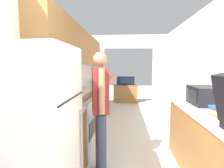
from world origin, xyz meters
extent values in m
cube|color=white|center=(-1.30, 1.97, 1.25)|extent=(0.06, 7.53, 2.50)
cube|color=#9E6B38|center=(-1.11, 2.97, 1.86)|extent=(0.32, 3.97, 0.71)
cube|color=white|center=(1.30, 1.97, 1.25)|extent=(0.06, 7.53, 2.50)
cube|color=white|center=(-1.15, 5.16, 1.02)|extent=(0.65, 0.06, 2.05)
cube|color=white|center=(1.15, 5.16, 1.02)|extent=(0.65, 0.06, 2.05)
cube|color=white|center=(0.00, 5.16, 2.27)|extent=(2.94, 0.06, 0.45)
cube|color=#9E6B38|center=(-0.97, 1.23, 0.43)|extent=(0.60, 0.50, 0.86)
cube|color=silver|center=(-0.97, 1.22, 0.88)|extent=(0.62, 0.51, 0.03)
cube|color=#9E6B38|center=(-0.97, 3.58, 0.43)|extent=(0.60, 2.74, 0.86)
cube|color=silver|center=(-0.97, 3.59, 0.88)|extent=(0.62, 2.75, 0.03)
cube|color=#9E6B38|center=(0.97, 1.14, 0.43)|extent=(0.60, 2.02, 0.86)
cube|color=silver|center=(0.97, 1.14, 0.88)|extent=(0.62, 2.04, 0.03)
cube|color=white|center=(-0.93, 0.60, 0.82)|extent=(0.68, 0.72, 1.65)
cube|color=black|center=(-0.59, 0.60, 1.18)|extent=(0.01, 0.69, 0.01)
cylinder|color=#99999E|center=(-0.57, 0.83, 0.69)|extent=(0.02, 0.02, 0.66)
cube|color=#B7B7BC|center=(-0.96, 1.84, 0.45)|extent=(0.62, 0.73, 0.90)
cube|color=black|center=(-0.65, 1.84, 0.45)|extent=(0.01, 0.50, 0.27)
cylinder|color=#B7B7BC|center=(-0.63, 1.84, 0.67)|extent=(0.02, 0.59, 0.02)
cube|color=#B7B7BC|center=(-1.25, 1.84, 0.97)|extent=(0.04, 0.73, 0.14)
cylinder|color=#232328|center=(-0.84, 1.68, 0.90)|extent=(0.16, 0.16, 0.01)
cylinder|color=#232328|center=(-0.84, 2.01, 0.90)|extent=(0.16, 0.16, 0.01)
cylinder|color=#232328|center=(-1.09, 1.68, 0.90)|extent=(0.16, 0.16, 0.01)
cylinder|color=#232328|center=(-1.09, 2.01, 0.90)|extent=(0.16, 0.16, 0.01)
cylinder|color=#384266|center=(-0.43, 1.33, 0.41)|extent=(0.16, 0.16, 0.82)
cylinder|color=#384266|center=(-0.47, 1.49, 0.41)|extent=(0.16, 0.16, 0.82)
cube|color=maroon|center=(-0.45, 1.41, 1.13)|extent=(0.26, 0.26, 0.62)
cylinder|color=tan|center=(-0.41, 1.27, 1.15)|extent=(0.10, 0.10, 0.59)
cylinder|color=tan|center=(-0.49, 1.55, 1.15)|extent=(0.53, 0.21, 0.40)
sphere|color=tan|center=(-0.45, 1.41, 1.55)|extent=(0.19, 0.19, 0.19)
cube|color=black|center=(1.06, 1.72, 1.03)|extent=(0.39, 0.50, 0.27)
cube|color=black|center=(0.86, 1.67, 1.03)|extent=(0.01, 0.30, 0.18)
cube|color=#38383D|center=(0.86, 1.89, 1.03)|extent=(0.01, 0.10, 0.19)
cube|color=#C67028|center=(0.98, 1.11, 0.91)|extent=(0.21, 0.23, 0.02)
cube|color=white|center=(1.00, 1.13, 0.96)|extent=(0.21, 0.28, 0.02)
cube|color=#2D4C99|center=(0.98, 1.12, 0.99)|extent=(0.20, 0.31, 0.03)
cube|color=#9E6B38|center=(-0.09, 6.07, 0.34)|extent=(0.94, 0.42, 0.69)
cube|color=black|center=(-0.09, 6.03, 0.70)|extent=(0.31, 0.16, 0.02)
cube|color=black|center=(-0.09, 6.03, 0.87)|extent=(0.70, 0.04, 0.33)
cube|color=navy|center=(-0.09, 6.00, 0.87)|extent=(0.64, 0.01, 0.29)
cube|color=#B7B7BC|center=(-0.99, 2.55, 0.90)|extent=(0.08, 0.19, 0.00)
cube|color=black|center=(-0.99, 2.40, 0.91)|extent=(0.05, 0.11, 0.02)
camera|label=1|loc=(-0.13, -0.89, 1.47)|focal=28.00mm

